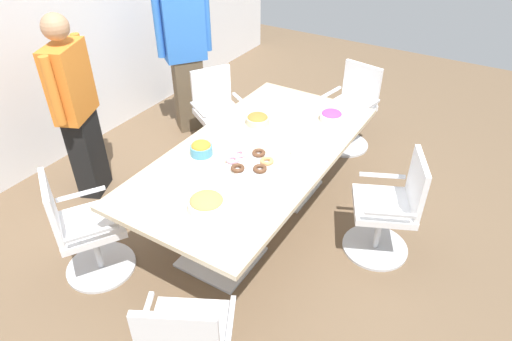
% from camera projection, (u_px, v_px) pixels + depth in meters
% --- Properties ---
extents(ground_plane, '(10.00, 10.00, 0.01)m').
position_uv_depth(ground_plane, '(256.00, 220.00, 4.06)').
color(ground_plane, brown).
extents(back_wall, '(8.00, 0.10, 2.80)m').
position_uv_depth(back_wall, '(43.00, 23.00, 4.28)').
color(back_wall, white).
rests_on(back_wall, ground).
extents(conference_table, '(2.40, 1.20, 0.75)m').
position_uv_depth(conference_table, '(256.00, 163.00, 3.70)').
color(conference_table, '#CCB793').
rests_on(conference_table, ground).
extents(office_chair_0, '(0.72, 0.72, 0.91)m').
position_uv_depth(office_chair_0, '(389.00, 212.00, 3.53)').
color(office_chair_0, silver).
rests_on(office_chair_0, ground).
extents(office_chair_1, '(0.63, 0.63, 0.91)m').
position_uv_depth(office_chair_1, '(351.00, 112.00, 4.91)').
color(office_chair_1, silver).
rests_on(office_chair_1, ground).
extents(office_chair_2, '(0.74, 0.74, 0.91)m').
position_uv_depth(office_chair_2, '(218.00, 117.00, 4.81)').
color(office_chair_2, silver).
rests_on(office_chair_2, ground).
extents(office_chair_3, '(0.74, 0.74, 0.91)m').
position_uv_depth(office_chair_3, '(84.00, 232.00, 3.34)').
color(office_chair_3, silver).
rests_on(office_chair_3, ground).
extents(person_standing_0, '(0.59, 0.38, 1.72)m').
position_uv_depth(person_standing_0, '(76.00, 108.00, 3.93)').
color(person_standing_0, black).
rests_on(person_standing_0, ground).
extents(person_standing_1, '(0.54, 0.44, 1.80)m').
position_uv_depth(person_standing_1, '(185.00, 52.00, 4.91)').
color(person_standing_1, brown).
rests_on(person_standing_1, ground).
extents(snack_bowl_cookies, '(0.26, 0.26, 0.10)m').
position_uv_depth(snack_bowl_cookies, '(206.00, 203.00, 3.00)').
color(snack_bowl_cookies, white).
rests_on(snack_bowl_cookies, conference_table).
extents(snack_bowl_pretzels, '(0.21, 0.21, 0.09)m').
position_uv_depth(snack_bowl_pretzels, '(258.00, 119.00, 3.97)').
color(snack_bowl_pretzels, beige).
rests_on(snack_bowl_pretzels, conference_table).
extents(snack_bowl_chips_orange, '(0.18, 0.18, 0.12)m').
position_uv_depth(snack_bowl_chips_orange, '(201.00, 148.00, 3.55)').
color(snack_bowl_chips_orange, '#4C9EC6').
rests_on(snack_bowl_chips_orange, conference_table).
extents(snack_bowl_candy_mix, '(0.21, 0.21, 0.09)m').
position_uv_depth(snack_bowl_candy_mix, '(331.00, 116.00, 4.02)').
color(snack_bowl_candy_mix, white).
rests_on(snack_bowl_candy_mix, conference_table).
extents(donut_platter, '(0.37, 0.36, 0.04)m').
position_uv_depth(donut_platter, '(249.00, 162.00, 3.46)').
color(donut_platter, white).
rests_on(donut_platter, conference_table).
extents(napkin_pile, '(0.15, 0.15, 0.05)m').
position_uv_depth(napkin_pile, '(303.00, 150.00, 3.58)').
color(napkin_pile, white).
rests_on(napkin_pile, conference_table).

